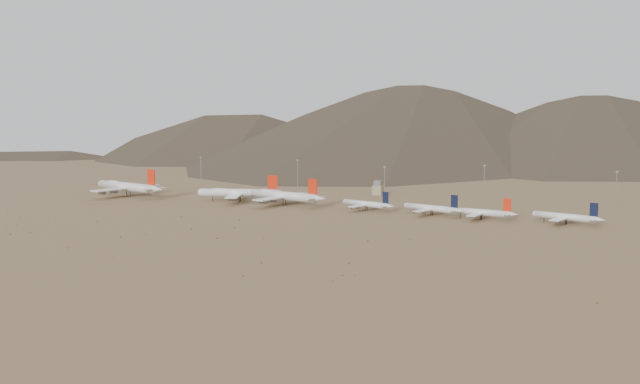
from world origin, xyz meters
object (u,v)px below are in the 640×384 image
at_px(widebody_west, 127,187).
at_px(control_tower, 378,189).
at_px(narrowbody_b, 432,208).
at_px(widebody_centre, 239,193).
at_px(widebody_east, 283,195).
at_px(narrowbody_a, 367,204).

xyz_separation_m(widebody_west, control_tower, (181.60, 94.76, -2.88)).
relative_size(widebody_west, narrowbody_b, 1.74).
bearing_deg(widebody_centre, control_tower, 24.01).
xyz_separation_m(widebody_west, widebody_east, (139.12, 7.38, -0.83)).
distance_m(widebody_west, control_tower, 204.85).
xyz_separation_m(narrowbody_a, narrowbody_b, (47.82, -2.80, 0.21)).
bearing_deg(widebody_centre, widebody_west, 165.36).
bearing_deg(control_tower, narrowbody_a, -74.73).
relative_size(widebody_west, widebody_east, 1.11).
xyz_separation_m(widebody_centre, narrowbody_a, (107.04, -3.79, -2.32)).
bearing_deg(widebody_east, widebody_west, -164.84).
xyz_separation_m(widebody_centre, widebody_east, (40.71, -3.81, 0.29)).
distance_m(widebody_west, narrowbody_a, 205.61).
relative_size(widebody_centre, control_tower, 5.47).
relative_size(widebody_west, narrowbody_a, 1.83).
bearing_deg(narrowbody_b, widebody_centre, -166.21).
bearing_deg(widebody_west, widebody_east, 16.04).
bearing_deg(widebody_centre, widebody_east, -26.46).
bearing_deg(narrowbody_a, widebody_east, -162.77).
relative_size(widebody_centre, narrowbody_b, 1.45).
bearing_deg(narrowbody_b, narrowbody_a, -167.12).
height_order(widebody_west, widebody_east, widebody_west).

